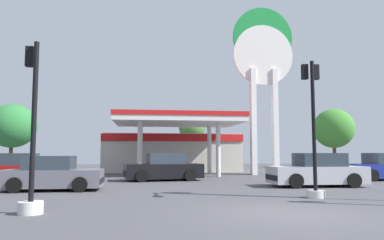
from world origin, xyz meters
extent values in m
plane|color=#47474C|center=(0.00, 0.00, 0.00)|extent=(90.00, 90.00, 0.00)
cube|color=beige|center=(-1.54, 23.66, 1.62)|extent=(11.72, 6.32, 3.24)
cube|color=red|center=(-1.54, 20.45, 2.89)|extent=(11.72, 0.12, 0.60)
cube|color=white|center=(-1.54, 17.03, 3.91)|extent=(8.93, 6.33, 0.35)
cube|color=red|center=(-1.54, 17.03, 4.23)|extent=(9.03, 6.43, 0.30)
cylinder|color=silver|center=(-4.22, 15.29, 1.87)|extent=(0.32, 0.32, 3.73)
cylinder|color=silver|center=(1.14, 15.29, 1.87)|extent=(0.32, 0.32, 3.73)
cylinder|color=silver|center=(-4.22, 18.77, 1.87)|extent=(0.32, 0.32, 3.73)
cylinder|color=silver|center=(1.14, 18.77, 1.87)|extent=(0.32, 0.32, 3.73)
cube|color=#4C4C51|center=(-1.54, 17.03, 0.55)|extent=(0.90, 0.60, 1.10)
cube|color=white|center=(4.26, 17.28, 4.06)|extent=(0.40, 0.56, 8.11)
cube|color=white|center=(5.98, 17.28, 4.06)|extent=(0.40, 0.56, 8.11)
cylinder|color=white|center=(5.12, 17.28, 9.17)|extent=(4.71, 0.22, 4.71)
cylinder|color=#198C38|center=(5.12, 17.30, 10.59)|extent=(4.71, 0.22, 4.71)
cube|color=white|center=(5.12, 17.34, 9.88)|extent=(4.34, 0.08, 0.85)
cylinder|color=black|center=(-6.55, 8.00, 0.32)|extent=(0.64, 0.22, 0.64)
cylinder|color=black|center=(-6.56, 6.29, 0.32)|extent=(0.64, 0.22, 0.64)
cylinder|color=black|center=(-9.14, 8.02, 0.32)|extent=(0.64, 0.22, 0.64)
cylinder|color=black|center=(-9.16, 6.31, 0.32)|extent=(0.64, 0.22, 0.64)
cube|color=slate|center=(-7.85, 7.16, 0.53)|extent=(4.20, 1.79, 0.76)
cube|color=#2D3842|center=(-8.00, 7.16, 1.19)|extent=(2.01, 1.57, 0.64)
cube|color=black|center=(-5.80, 7.14, 0.42)|extent=(0.13, 1.67, 0.24)
cylinder|color=black|center=(9.10, 10.09, 0.35)|extent=(0.70, 0.25, 0.69)
cylinder|color=black|center=(9.06, 11.95, 0.35)|extent=(0.70, 0.25, 0.69)
cube|color=navy|center=(10.48, 11.05, 0.57)|extent=(4.57, 2.00, 0.82)
cube|color=black|center=(8.26, 11.00, 0.45)|extent=(0.17, 1.81, 0.26)
cylinder|color=black|center=(-4.04, 11.24, 0.34)|extent=(0.72, 0.33, 0.69)
cylinder|color=black|center=(-4.30, 13.07, 0.34)|extent=(0.72, 0.33, 0.69)
cylinder|color=black|center=(-1.26, 11.64, 0.34)|extent=(0.72, 0.33, 0.69)
cylinder|color=black|center=(-1.52, 13.47, 0.34)|extent=(0.72, 0.33, 0.69)
cube|color=black|center=(-2.78, 12.36, 0.57)|extent=(4.75, 2.52, 0.82)
cube|color=#2D3842|center=(-2.62, 12.38, 1.28)|extent=(2.37, 1.97, 0.69)
cube|color=black|center=(-4.98, 12.04, 0.45)|extent=(0.38, 1.80, 0.26)
cylinder|color=black|center=(-9.36, 12.43, 0.34)|extent=(0.70, 0.27, 0.68)
cylinder|color=black|center=(-9.45, 10.60, 0.34)|extent=(0.70, 0.27, 0.68)
cube|color=#A51111|center=(-10.79, 11.59, 0.57)|extent=(4.58, 2.11, 0.81)
cube|color=#2D3842|center=(-10.95, 11.60, 1.27)|extent=(2.22, 1.78, 0.68)
cube|color=black|center=(-8.60, 11.48, 0.45)|extent=(0.22, 1.79, 0.26)
cylinder|color=black|center=(3.03, 6.67, 0.34)|extent=(0.70, 0.26, 0.69)
cylinder|color=black|center=(3.08, 8.52, 0.34)|extent=(0.70, 0.26, 0.69)
cylinder|color=black|center=(5.83, 6.59, 0.34)|extent=(0.70, 0.26, 0.69)
cylinder|color=black|center=(5.88, 8.44, 0.34)|extent=(0.70, 0.26, 0.69)
cube|color=#B2B2BA|center=(4.46, 7.55, 0.57)|extent=(4.57, 2.02, 0.82)
cube|color=#2D3842|center=(4.62, 7.55, 1.28)|extent=(2.20, 1.74, 0.69)
cube|color=black|center=(2.24, 7.62, 0.45)|extent=(0.18, 1.80, 0.26)
cylinder|color=silver|center=(2.32, 3.24, 0.13)|extent=(0.66, 0.66, 0.27)
cylinder|color=black|center=(2.32, 3.24, 2.67)|extent=(0.14, 0.14, 4.81)
cube|color=black|center=(2.10, 3.40, 4.69)|extent=(0.21, 0.20, 0.57)
sphere|color=red|center=(2.10, 3.52, 4.87)|extent=(0.15, 0.15, 0.15)
sphere|color=#D89E0C|center=(2.10, 3.52, 4.69)|extent=(0.15, 0.15, 0.15)
sphere|color=green|center=(2.10, 3.52, 4.51)|extent=(0.15, 0.15, 0.15)
cube|color=black|center=(2.54, 3.40, 4.69)|extent=(0.21, 0.20, 0.57)
sphere|color=red|center=(2.54, 3.52, 4.87)|extent=(0.15, 0.15, 0.15)
sphere|color=#D89E0C|center=(2.54, 3.52, 4.69)|extent=(0.15, 0.15, 0.15)
sphere|color=green|center=(2.54, 3.52, 4.51)|extent=(0.15, 0.15, 0.15)
cylinder|color=silver|center=(-6.91, 0.82, 0.17)|extent=(0.65, 0.65, 0.34)
cylinder|color=black|center=(-6.91, 0.82, 2.53)|extent=(0.14, 0.14, 4.38)
cube|color=black|center=(-7.13, 0.98, 4.33)|extent=(0.21, 0.20, 0.57)
sphere|color=red|center=(-7.13, 1.10, 4.51)|extent=(0.15, 0.15, 0.15)
sphere|color=#D89E0C|center=(-7.13, 1.10, 4.33)|extent=(0.15, 0.15, 0.15)
sphere|color=green|center=(-7.13, 1.10, 4.15)|extent=(0.15, 0.15, 0.15)
cylinder|color=brown|center=(-16.96, 28.59, 1.26)|extent=(0.36, 0.36, 2.52)
ellipsoid|color=#2C7437|center=(-16.96, 28.59, 4.29)|extent=(4.72, 4.72, 4.31)
cylinder|color=brown|center=(1.20, 29.73, 1.67)|extent=(0.31, 0.31, 3.34)
ellipsoid|color=#467437|center=(1.20, 29.73, 4.43)|extent=(2.90, 2.90, 2.97)
cylinder|color=brown|center=(16.72, 28.31, 1.34)|extent=(0.38, 0.38, 2.67)
ellipsoid|color=#3D8330|center=(16.72, 28.31, 4.32)|extent=(4.39, 4.39, 4.30)
camera|label=1|loc=(-3.90, -9.64, 1.63)|focal=34.36mm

